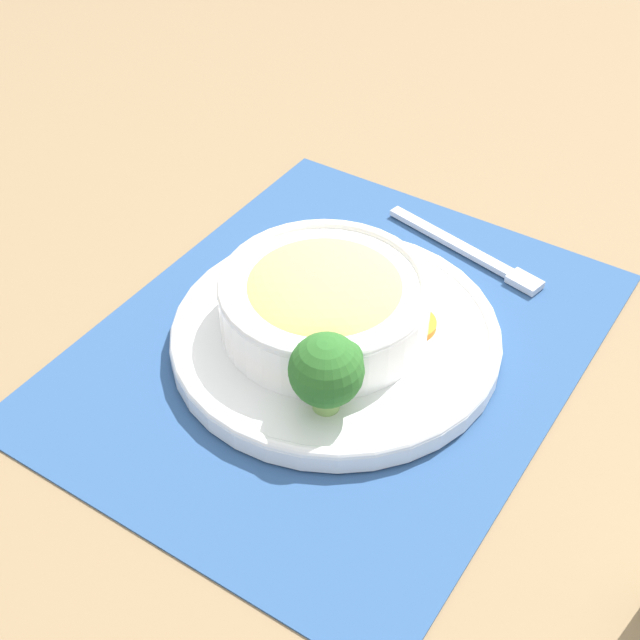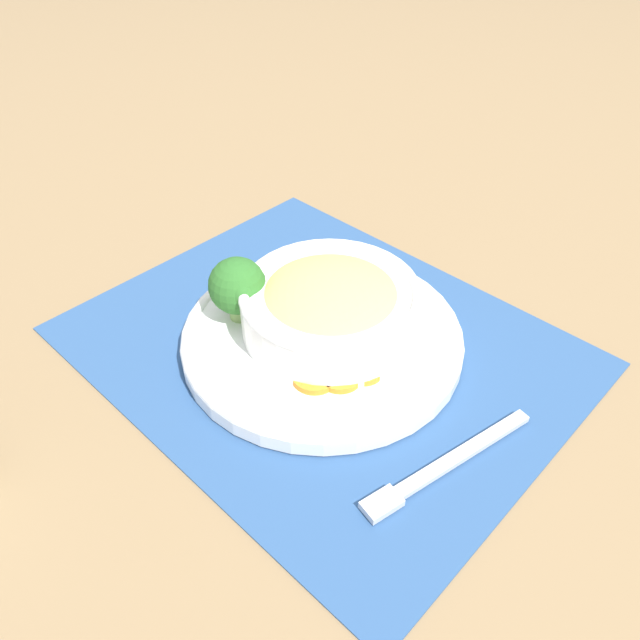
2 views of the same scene
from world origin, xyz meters
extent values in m
plane|color=#8C704C|center=(0.00, 0.00, 0.00)|extent=(4.00, 4.00, 0.00)
cube|color=#2D5184|center=(0.00, 0.00, 0.00)|extent=(0.49, 0.40, 0.00)
cylinder|color=white|center=(0.00, 0.00, 0.01)|extent=(0.29, 0.29, 0.02)
torus|color=white|center=(0.00, 0.00, 0.02)|extent=(0.29, 0.29, 0.01)
cylinder|color=white|center=(0.00, -0.01, 0.04)|extent=(0.18, 0.18, 0.05)
torus|color=white|center=(0.00, -0.01, 0.07)|extent=(0.18, 0.18, 0.01)
ellipsoid|color=#EAC66B|center=(0.00, -0.01, 0.05)|extent=(0.15, 0.15, 0.05)
cylinder|color=#84AD5B|center=(0.08, 0.04, 0.03)|extent=(0.02, 0.02, 0.02)
sphere|color=#2D6B28|center=(0.08, 0.04, 0.06)|extent=(0.06, 0.06, 0.06)
sphere|color=#2D6B28|center=(0.06, 0.05, 0.07)|extent=(0.03, 0.03, 0.03)
sphere|color=#2D6B28|center=(0.09, 0.04, 0.06)|extent=(0.02, 0.02, 0.02)
cylinder|color=orange|center=(-0.04, 0.05, 0.02)|extent=(0.04, 0.04, 0.01)
cylinder|color=orange|center=(-0.06, 0.03, 0.02)|extent=(0.04, 0.04, 0.01)
cylinder|color=orange|center=(-0.07, 0.01, 0.02)|extent=(0.04, 0.04, 0.01)
cylinder|color=orange|center=(-0.07, -0.01, 0.02)|extent=(0.04, 0.04, 0.01)
cube|color=silver|center=(-0.18, 0.03, 0.01)|extent=(0.05, 0.18, 0.01)
cube|color=silver|center=(-0.17, 0.10, 0.01)|extent=(0.03, 0.04, 0.01)
camera|label=1|loc=(0.48, 0.31, 0.55)|focal=50.00mm
camera|label=2|loc=(-0.34, 0.34, 0.44)|focal=35.00mm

